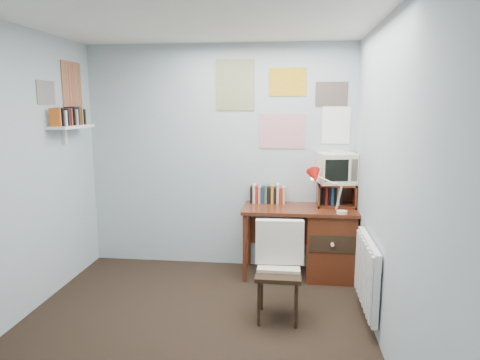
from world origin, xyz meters
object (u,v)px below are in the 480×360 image
object	(u,v)px
wall_shelf	(71,127)
radiator	(367,274)
tv_riser	(336,195)
crt_tv	(336,167)
desk	(324,240)
desk_lamp	(343,195)
desk_chair	(278,274)

from	to	relation	value
wall_shelf	radiator	bearing A→B (deg)	-10.89
tv_riser	radiator	xyz separation A→B (m)	(0.17, -1.04, -0.47)
radiator	wall_shelf	bearing A→B (deg)	169.11
radiator	wall_shelf	world-z (taller)	wall_shelf
radiator	crt_tv	bearing A→B (deg)	99.44
desk	radiator	distance (m)	0.97
desk_lamp	radiator	xyz separation A→B (m)	(0.14, -0.71, -0.53)
tv_riser	crt_tv	world-z (taller)	crt_tv
wall_shelf	desk_lamp	bearing A→B (deg)	3.37
desk_chair	crt_tv	distance (m)	1.49
crt_tv	radiator	distance (m)	1.32
tv_riser	radiator	world-z (taller)	tv_riser
desk_lamp	radiator	size ratio (longest dim) A/B	0.49
desk_lamp	tv_riser	bearing A→B (deg)	108.83
wall_shelf	desk_chair	bearing A→B (deg)	-16.37
desk_lamp	radiator	world-z (taller)	desk_lamp
tv_riser	desk_chair	bearing A→B (deg)	-117.71
desk	crt_tv	world-z (taller)	crt_tv
radiator	wall_shelf	size ratio (longest dim) A/B	1.29
tv_riser	wall_shelf	size ratio (longest dim) A/B	0.65
desk	crt_tv	distance (m)	0.80
desk_lamp	wall_shelf	world-z (taller)	wall_shelf
desk	wall_shelf	xyz separation A→B (m)	(-2.57, -0.38, 1.21)
desk_chair	tv_riser	size ratio (longest dim) A/B	2.05
tv_riser	crt_tv	xyz separation A→B (m)	(-0.01, 0.02, 0.30)
tv_riser	crt_tv	distance (m)	0.30
desk_chair	desk_lamp	bearing A→B (deg)	52.64
desk	wall_shelf	world-z (taller)	wall_shelf
desk_chair	wall_shelf	xyz separation A→B (m)	(-2.11, 0.62, 1.21)
desk_chair	crt_tv	bearing A→B (deg)	63.67
desk_lamp	wall_shelf	size ratio (longest dim) A/B	0.63
desk_chair	radiator	xyz separation A→B (m)	(0.75, 0.07, 0.01)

